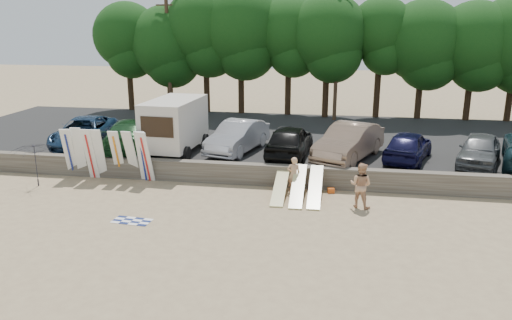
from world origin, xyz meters
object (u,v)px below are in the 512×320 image
at_px(car_0, 84,132).
at_px(car_6, 480,150).
at_px(car_4, 349,142).
at_px(beachgoer_a, 294,175).
at_px(car_3, 290,141).
at_px(cooler, 315,191).
at_px(box_trailer, 175,123).
at_px(beach_umbrella, 37,165).
at_px(beachgoer_b, 361,185).
at_px(car_1, 133,134).
at_px(car_2, 238,137).
at_px(car_5, 408,146).

distance_m(car_0, car_6, 20.78).
distance_m(car_4, beachgoer_a, 4.36).
bearing_deg(car_3, cooler, 116.91).
relative_size(box_trailer, car_4, 0.85).
bearing_deg(cooler, beach_umbrella, -177.69).
distance_m(box_trailer, beachgoer_b, 10.69).
xyz_separation_m(box_trailer, car_4, (9.05, 0.19, -0.70)).
height_order(car_4, cooler, car_4).
bearing_deg(car_4, car_6, 22.75).
distance_m(car_1, beachgoer_a, 9.76).
relative_size(car_2, car_5, 1.10).
distance_m(beachgoer_a, cooler, 1.19).
bearing_deg(car_6, car_0, -162.24).
xyz_separation_m(car_1, car_5, (14.41, 0.14, -0.08)).
distance_m(car_0, cooler, 13.78).
height_order(car_2, beachgoer_a, car_2).
bearing_deg(beachgoer_b, car_2, -18.54).
height_order(car_2, car_3, car_3).
height_order(cooler, beach_umbrella, beach_umbrella).
height_order(box_trailer, car_0, box_trailer).
bearing_deg(box_trailer, beachgoer_b, -22.98).
relative_size(car_0, car_1, 0.96).
xyz_separation_m(car_2, cooler, (4.38, -4.17, -1.35)).
bearing_deg(car_0, car_2, -7.92).
height_order(box_trailer, car_2, box_trailer).
height_order(car_6, beachgoer_b, car_6).
xyz_separation_m(car_3, car_4, (2.99, 0.03, 0.04)).
distance_m(box_trailer, cooler, 8.61).
height_order(box_trailer, car_4, box_trailer).
bearing_deg(beachgoer_b, box_trailer, -4.05).
relative_size(beachgoer_b, beach_umbrella, 0.83).
relative_size(car_2, beachgoer_b, 2.60).
bearing_deg(car_5, beachgoer_b, 82.39).
height_order(car_0, car_3, car_3).
relative_size(car_4, cooler, 14.13).
height_order(car_1, car_5, car_1).
bearing_deg(car_3, beachgoer_a, 102.75).
xyz_separation_m(car_2, beach_umbrella, (-8.42, -5.19, -0.48)).
bearing_deg(car_5, car_3, 20.15).
xyz_separation_m(car_0, car_4, (14.55, -0.43, 0.11)).
bearing_deg(car_3, car_5, -174.24).
relative_size(car_2, car_3, 1.00).
bearing_deg(car_4, beach_umbrella, -139.07).
height_order(car_3, car_4, car_4).
xyz_separation_m(car_6, beachgoer_a, (-8.66, -3.53, -0.63)).
bearing_deg(beachgoer_a, car_0, -26.41).
height_order(car_6, beach_umbrella, car_6).
bearing_deg(car_2, box_trailer, -153.37).
height_order(car_6, beachgoer_a, car_6).
xyz_separation_m(car_1, car_3, (8.51, -0.06, 0.00)).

